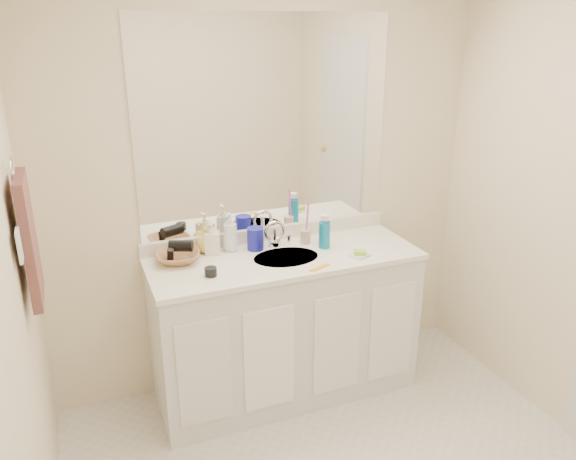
{
  "coord_description": "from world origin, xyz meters",
  "views": [
    {
      "loc": [
        -1.06,
        -1.66,
        2.1
      ],
      "look_at": [
        0.0,
        0.97,
        1.05
      ],
      "focal_mm": 35.0,
      "sensor_mm": 36.0,
      "label": 1
    }
  ],
  "objects": [
    {
      "name": "mirror",
      "position": [
        0.0,
        1.29,
        1.56
      ],
      "size": [
        1.48,
        0.01,
        1.2
      ],
      "primitive_type": "cube",
      "color": "white",
      "rests_on": "wall_back"
    },
    {
      "name": "wall_left",
      "position": [
        -1.3,
        0.0,
        1.2
      ],
      "size": [
        0.02,
        2.6,
        2.4
      ],
      "primitive_type": "cube",
      "color": "beige",
      "rests_on": "floor"
    },
    {
      "name": "soap_dish",
      "position": [
        0.39,
        0.86,
        0.89
      ],
      "size": [
        0.12,
        0.11,
        0.01
      ],
      "primitive_type": "cube",
      "rotation": [
        0.0,
        0.0,
        0.39
      ],
      "color": "silver",
      "rests_on": "countertop"
    },
    {
      "name": "hair_dryer",
      "position": [
        -0.55,
        1.16,
        0.97
      ],
      "size": [
        0.14,
        0.11,
        0.06
      ],
      "primitive_type": "cylinder",
      "rotation": [
        0.0,
        1.57,
        -0.4
      ],
      "color": "black",
      "rests_on": "wicker_basket"
    },
    {
      "name": "tan_cup",
      "position": [
        0.18,
        1.16,
        0.92
      ],
      "size": [
        0.06,
        0.06,
        0.08
      ],
      "primitive_type": "cylinder",
      "rotation": [
        0.0,
        0.0,
        -0.06
      ],
      "color": "tan",
      "rests_on": "countertop"
    },
    {
      "name": "soap_bottle_white",
      "position": [
        -0.26,
        1.21,
        0.99
      ],
      "size": [
        0.1,
        0.1,
        0.22
      ],
      "primitive_type": "imported",
      "rotation": [
        0.0,
        0.0,
        0.14
      ],
      "color": "silver",
      "rests_on": "countertop"
    },
    {
      "name": "blue_mug",
      "position": [
        -0.12,
        1.18,
        0.94
      ],
      "size": [
        0.12,
        0.12,
        0.13
      ],
      "primitive_type": "cylinder",
      "rotation": [
        0.0,
        0.0,
        0.29
      ],
      "color": "#16199C",
      "rests_on": "countertop"
    },
    {
      "name": "countertop",
      "position": [
        0.0,
        1.02,
        0.86
      ],
      "size": [
        1.52,
        0.57,
        0.03
      ],
      "primitive_type": "cube",
      "color": "white",
      "rests_on": "vanity_cabinet"
    },
    {
      "name": "wicker_basket",
      "position": [
        -0.57,
        1.16,
        0.91
      ],
      "size": [
        0.28,
        0.28,
        0.06
      ],
      "primitive_type": "imported",
      "rotation": [
        0.0,
        0.0,
        -0.2
      ],
      "color": "#A06840",
      "rests_on": "countertop"
    },
    {
      "name": "soap_bottle_cream",
      "position": [
        -0.36,
        1.21,
        0.97
      ],
      "size": [
        0.11,
        0.11,
        0.19
      ],
      "primitive_type": "imported",
      "rotation": [
        0.0,
        0.0,
        -0.29
      ],
      "color": "#FBEDCC",
      "rests_on": "countertop"
    },
    {
      "name": "sink_basin",
      "position": [
        0.0,
        1.0,
        0.87
      ],
      "size": [
        0.37,
        0.37,
        0.02
      ],
      "primitive_type": "cylinder",
      "color": "#B9B2A2",
      "rests_on": "countertop"
    },
    {
      "name": "wall_back",
      "position": [
        0.0,
        1.3,
        1.2
      ],
      "size": [
        2.6,
        0.02,
        2.4
      ],
      "primitive_type": "cube",
      "color": "beige",
      "rests_on": "floor"
    },
    {
      "name": "vanity_cabinet",
      "position": [
        0.0,
        1.02,
        0.42
      ],
      "size": [
        1.5,
        0.55,
        0.85
      ],
      "primitive_type": "cube",
      "color": "silver",
      "rests_on": "floor"
    },
    {
      "name": "mouthwash_bottle",
      "position": [
        0.26,
        1.05,
        0.96
      ],
      "size": [
        0.07,
        0.07,
        0.16
      ],
      "primitive_type": "cylinder",
      "rotation": [
        0.0,
        0.0,
        0.04
      ],
      "color": "#0D73A1",
      "rests_on": "countertop"
    },
    {
      "name": "hand_towel",
      "position": [
        -1.25,
        0.77,
        1.25
      ],
      "size": [
        0.04,
        0.32,
        0.55
      ],
      "primitive_type": "cube",
      "color": "#4D2C29",
      "rests_on": "towel_ring"
    },
    {
      "name": "orange_comb",
      "position": [
        0.11,
        0.8,
        0.88
      ],
      "size": [
        0.14,
        0.07,
        0.01
      ],
      "primitive_type": "cube",
      "rotation": [
        0.0,
        0.0,
        0.35
      ],
      "color": "orange",
      "rests_on": "countertop"
    },
    {
      "name": "towel_ring",
      "position": [
        -1.27,
        0.77,
        1.55
      ],
      "size": [
        0.01,
        0.11,
        0.11
      ],
      "primitive_type": "torus",
      "rotation": [
        0.0,
        1.57,
        0.0
      ],
      "color": "silver",
      "rests_on": "wall_left"
    },
    {
      "name": "faucet",
      "position": [
        0.0,
        1.18,
        0.94
      ],
      "size": [
        0.02,
        0.02,
        0.11
      ],
      "primitive_type": "cylinder",
      "color": "silver",
      "rests_on": "countertop"
    },
    {
      "name": "backsplash",
      "position": [
        0.0,
        1.29,
        0.92
      ],
      "size": [
        1.52,
        0.03,
        0.08
      ],
      "primitive_type": "cube",
      "color": "silver",
      "rests_on": "countertop"
    },
    {
      "name": "toothbrush",
      "position": [
        0.19,
        1.16,
        1.03
      ],
      "size": [
        0.01,
        0.04,
        0.21
      ],
      "primitive_type": "cylinder",
      "rotation": [
        0.14,
        0.0,
        0.02
      ],
      "color": "#FF43B5",
      "rests_on": "tan_cup"
    },
    {
      "name": "soap_bottle_yellow",
      "position": [
        -0.39,
        1.24,
        0.95
      ],
      "size": [
        0.14,
        0.14,
        0.14
      ],
      "primitive_type": "imported",
      "rotation": [
        0.0,
        0.0,
        -0.35
      ],
      "color": "#F8D560",
      "rests_on": "countertop"
    },
    {
      "name": "switch_plate",
      "position": [
        -1.27,
        0.57,
        1.3
      ],
      "size": [
        0.01,
        0.08,
        0.13
      ],
      "primitive_type": "cube",
      "color": "white",
      "rests_on": "wall_left"
    },
    {
      "name": "green_soap",
      "position": [
        0.39,
        0.86,
        0.9
      ],
      "size": [
        0.08,
        0.07,
        0.02
      ],
      "primitive_type": "cube",
      "rotation": [
        0.0,
        0.0,
        -0.41
      ],
      "color": "#9EDB35",
      "rests_on": "soap_dish"
    },
    {
      "name": "dark_jar",
      "position": [
        -0.45,
        0.92,
        0.9
      ],
      "size": [
        0.08,
        0.08,
        0.04
      ],
      "primitive_type": "cylinder",
      "rotation": [
        0.0,
        0.0,
        -0.26
      ],
      "color": "black",
      "rests_on": "countertop"
    }
  ]
}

